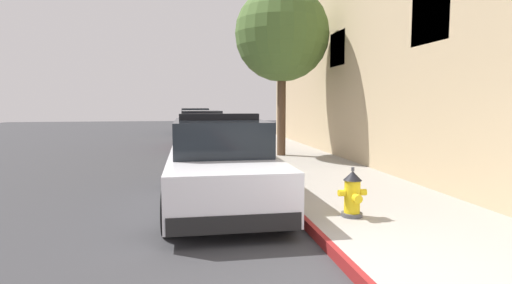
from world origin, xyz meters
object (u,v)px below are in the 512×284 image
Objects in this scene: parked_car_dark_far at (195,121)px; street_tree at (282,35)px; parked_car_silver_ahead at (202,130)px; fire_hydrant at (352,194)px; police_cruiser at (220,164)px.

street_tree is (2.59, -12.68, 3.34)m from parked_car_dark_far.
parked_car_dark_far is (-0.12, 8.25, 0.00)m from parked_car_silver_ahead.
parked_car_dark_far reaches higher than fire_hydrant.
fire_hydrant is at bearing -94.73° from street_tree.
parked_car_dark_far is at bearing 95.68° from fire_hydrant.
parked_car_dark_far is 13.36m from street_tree.
police_cruiser is at bearing -114.14° from street_tree.
street_tree is (0.61, 7.32, 3.58)m from fire_hydrant.
fire_hydrant is (1.87, -1.80, -0.24)m from police_cruiser.
street_tree reaches higher than police_cruiser.
police_cruiser is 9.94m from parked_car_silver_ahead.
street_tree is (2.48, -4.42, 3.34)m from parked_car_silver_ahead.
parked_car_silver_ahead is at bearing -89.20° from parked_car_dark_far.
fire_hydrant is 0.14× the size of street_tree.
police_cruiser is 18.19m from parked_car_dark_far.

